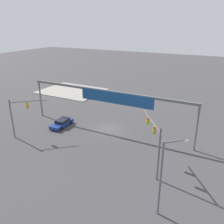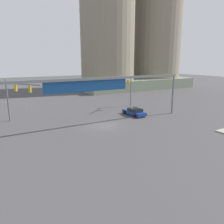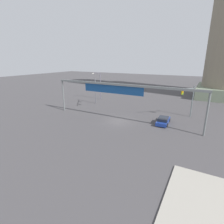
{
  "view_description": "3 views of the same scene",
  "coord_description": "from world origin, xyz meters",
  "px_view_note": "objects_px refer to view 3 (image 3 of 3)",
  "views": [
    {
      "loc": [
        -16.67,
        30.27,
        16.16
      ],
      "look_at": [
        -0.43,
        -0.53,
        2.78
      ],
      "focal_mm": 37.28,
      "sensor_mm": 36.0,
      "label": 1
    },
    {
      "loc": [
        -13.38,
        -25.77,
        8.89
      ],
      "look_at": [
        0.6,
        -1.33,
        2.2
      ],
      "focal_mm": 34.79,
      "sensor_mm": 36.0,
      "label": 2
    },
    {
      "loc": [
        13.21,
        -26.18,
        10.71
      ],
      "look_at": [
        -0.91,
        -0.75,
        1.87
      ],
      "focal_mm": 27.84,
      "sensor_mm": 36.0,
      "label": 3
    }
  ],
  "objects_px": {
    "traffic_signal_opposite_side": "(188,97)",
    "sedan_car_approaching": "(163,121)",
    "streetlamp_curved_arm": "(99,84)",
    "traffic_signal_near_corner": "(95,87)"
  },
  "relations": [
    {
      "from": "traffic_signal_near_corner",
      "to": "streetlamp_curved_arm",
      "type": "distance_m",
      "value": 6.59
    },
    {
      "from": "traffic_signal_near_corner",
      "to": "traffic_signal_opposite_side",
      "type": "xyz_separation_m",
      "value": [
        20.21,
        0.85,
        -0.32
      ]
    },
    {
      "from": "traffic_signal_near_corner",
      "to": "streetlamp_curved_arm",
      "type": "height_order",
      "value": "streetlamp_curved_arm"
    },
    {
      "from": "traffic_signal_opposite_side",
      "to": "streetlamp_curved_arm",
      "type": "relative_size",
      "value": 0.81
    },
    {
      "from": "traffic_signal_near_corner",
      "to": "sedan_car_approaching",
      "type": "bearing_deg",
      "value": 39.02
    },
    {
      "from": "traffic_signal_opposite_side",
      "to": "streetlamp_curved_arm",
      "type": "xyz_separation_m",
      "value": [
        -22.99,
        5.12,
        0.27
      ]
    },
    {
      "from": "traffic_signal_opposite_side",
      "to": "sedan_car_approaching",
      "type": "bearing_deg",
      "value": 21.53
    },
    {
      "from": "traffic_signal_opposite_side",
      "to": "sedan_car_approaching",
      "type": "relative_size",
      "value": 1.33
    },
    {
      "from": "traffic_signal_near_corner",
      "to": "traffic_signal_opposite_side",
      "type": "height_order",
      "value": "traffic_signal_near_corner"
    },
    {
      "from": "traffic_signal_opposite_side",
      "to": "traffic_signal_near_corner",
      "type": "bearing_deg",
      "value": -39.51
    }
  ]
}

